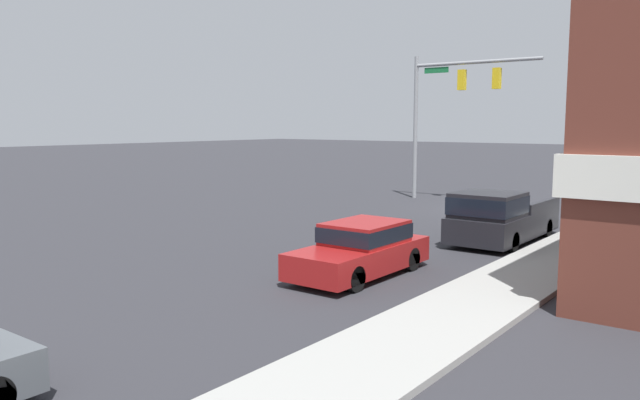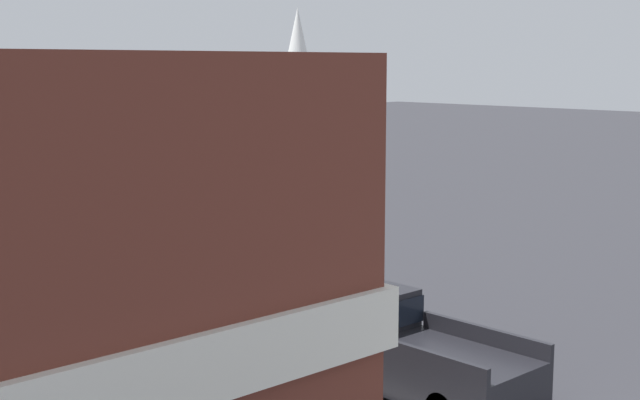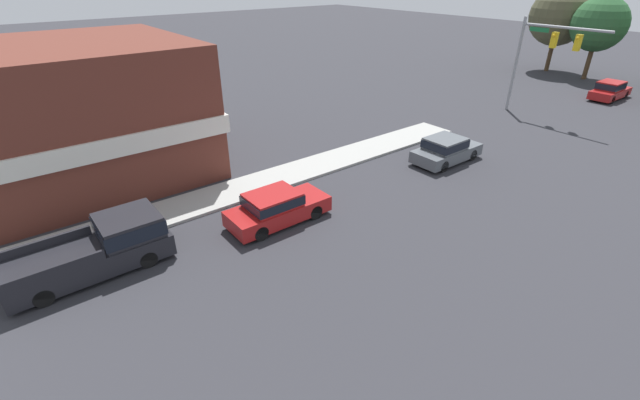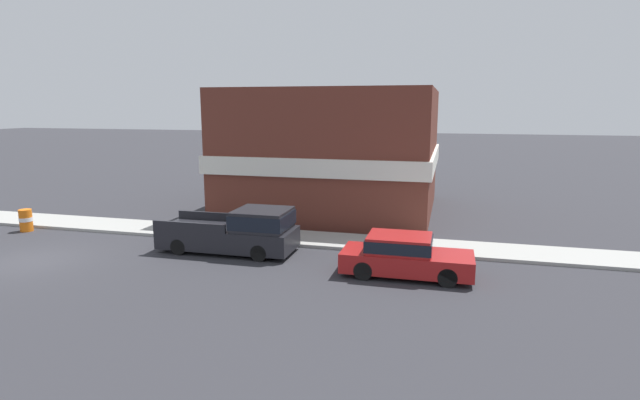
% 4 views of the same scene
% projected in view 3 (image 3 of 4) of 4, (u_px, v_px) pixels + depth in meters
% --- Properties ---
extents(far_signal_assembly, '(6.16, 0.49, 6.89)m').
position_uv_depth(far_signal_assembly, '(544.00, 48.00, 30.68)').
color(far_signal_assembly, gray).
rests_on(far_signal_assembly, ground).
extents(car_lead, '(1.85, 4.58, 1.47)m').
position_uv_depth(car_lead, '(276.00, 207.00, 18.72)').
color(car_lead, black).
rests_on(car_lead, ground).
extents(car_second_ahead, '(1.93, 4.32, 1.48)m').
position_uv_depth(car_second_ahead, '(446.00, 149.00, 24.67)').
color(car_second_ahead, black).
rests_on(car_second_ahead, ground).
extents(car_distant, '(1.78, 4.52, 1.53)m').
position_uv_depth(car_distant, '(610.00, 90.00, 36.58)').
color(car_distant, black).
rests_on(car_distant, ground).
extents(pickup_truck_parked, '(2.14, 5.60, 1.85)m').
position_uv_depth(pickup_truck_parked, '(104.00, 246.00, 15.82)').
color(pickup_truck_parked, black).
rests_on(pickup_truck_parked, ground).
extents(corner_brick_building, '(11.17, 11.37, 6.84)m').
position_uv_depth(corner_brick_building, '(80.00, 112.00, 22.26)').
color(corner_brick_building, brown).
rests_on(corner_brick_building, ground).
extents(backdrop_tree_left_far, '(5.94, 5.94, 8.56)m').
position_uv_depth(backdrop_tree_left_far, '(559.00, 16.00, 44.54)').
color(backdrop_tree_left_far, '#4C3823').
rests_on(backdrop_tree_left_far, ground).
extents(backdrop_tree_left_mid, '(5.09, 5.09, 7.77)m').
position_uv_depth(backdrop_tree_left_mid, '(599.00, 24.00, 41.18)').
color(backdrop_tree_left_mid, '#4C3823').
rests_on(backdrop_tree_left_mid, ground).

